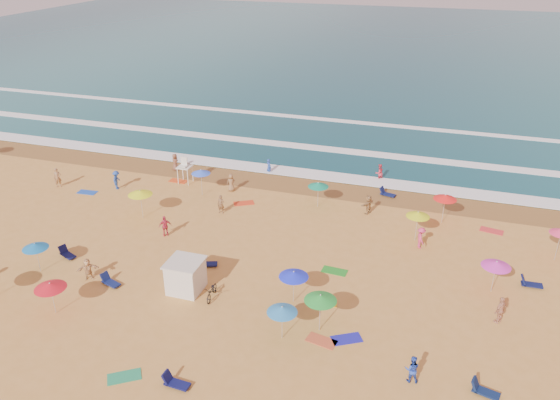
% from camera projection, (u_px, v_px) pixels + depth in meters
% --- Properties ---
extents(ground, '(220.00, 220.00, 0.00)m').
position_uv_depth(ground, '(252.00, 254.00, 38.91)').
color(ground, gold).
rests_on(ground, ground).
extents(ocean, '(220.00, 140.00, 0.18)m').
position_uv_depth(ocean, '(395.00, 47.00, 110.92)').
color(ocean, '#0C4756').
rests_on(ocean, ground).
extents(wet_sand, '(220.00, 220.00, 0.00)m').
position_uv_depth(wet_sand, '(299.00, 185.00, 49.63)').
color(wet_sand, olive).
rests_on(wet_sand, ground).
extents(surf_foam, '(200.00, 18.70, 0.05)m').
position_uv_depth(surf_foam, '(322.00, 151.00, 57.15)').
color(surf_foam, white).
rests_on(surf_foam, ground).
extents(cabana, '(2.00, 2.00, 2.00)m').
position_uv_depth(cabana, '(186.00, 277.00, 34.51)').
color(cabana, silver).
rests_on(cabana, ground).
extents(cabana_roof, '(2.20, 2.20, 0.12)m').
position_uv_depth(cabana_roof, '(184.00, 262.00, 34.05)').
color(cabana_roof, silver).
rests_on(cabana_roof, cabana).
extents(bicycle, '(0.83, 1.88, 0.96)m').
position_uv_depth(bicycle, '(212.00, 291.00, 33.97)').
color(bicycle, black).
rests_on(bicycle, ground).
extents(lifeguard_stand, '(1.20, 1.20, 2.10)m').
position_uv_depth(lifeguard_stand, '(185.00, 172.00, 49.64)').
color(lifeguard_stand, white).
rests_on(lifeguard_stand, ground).
extents(beach_umbrellas, '(61.65, 21.48, 0.74)m').
position_uv_depth(beach_umbrellas, '(293.00, 231.00, 37.55)').
color(beach_umbrellas, '#166FBB').
rests_on(beach_umbrellas, ground).
extents(loungers, '(48.62, 26.37, 0.34)m').
position_uv_depth(loungers, '(342.00, 288.00, 34.79)').
color(loungers, '#0E1147').
rests_on(loungers, ground).
extents(towels, '(43.00, 24.54, 0.03)m').
position_uv_depth(towels, '(226.00, 259.00, 38.27)').
color(towels, '#B71633').
rests_on(towels, ground).
extents(beachgoers, '(45.89, 26.81, 2.14)m').
position_uv_depth(beachgoers, '(252.00, 218.00, 42.12)').
color(beachgoers, tan).
rests_on(beachgoers, ground).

